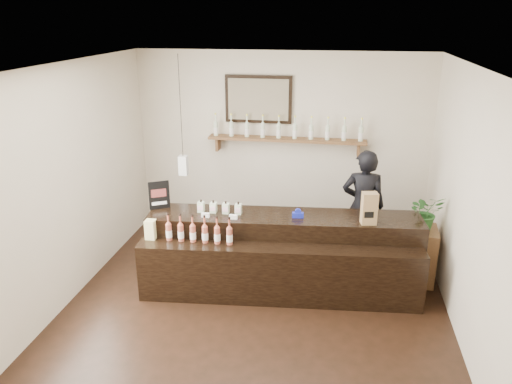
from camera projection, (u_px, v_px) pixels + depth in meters
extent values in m
plane|color=black|center=(254.00, 310.00, 5.89)|extent=(5.00, 5.00, 0.00)
plane|color=beige|center=(281.00, 143.00, 7.74)|extent=(4.50, 0.00, 4.50)
plane|color=beige|center=(187.00, 340.00, 3.10)|extent=(4.50, 0.00, 4.50)
plane|color=beige|center=(62.00, 188.00, 5.76)|extent=(0.00, 5.00, 5.00)
plane|color=beige|center=(472.00, 212.00, 5.07)|extent=(0.00, 5.00, 5.00)
plane|color=white|center=(254.00, 68.00, 4.94)|extent=(5.00, 5.00, 0.00)
cube|color=brown|center=(287.00, 139.00, 7.57)|extent=(2.40, 0.25, 0.04)
cube|color=brown|center=(218.00, 144.00, 7.80)|extent=(0.04, 0.20, 0.20)
cube|color=brown|center=(358.00, 150.00, 7.47)|extent=(0.04, 0.20, 0.20)
cube|color=black|center=(258.00, 99.00, 7.53)|extent=(1.02, 0.04, 0.72)
cube|color=#4F4432|center=(258.00, 100.00, 7.51)|extent=(0.92, 0.01, 0.62)
cube|color=white|center=(183.00, 165.00, 7.15)|extent=(0.12, 0.12, 0.28)
cylinder|color=black|center=(180.00, 107.00, 6.87)|extent=(0.01, 0.01, 1.41)
cylinder|color=beige|center=(216.00, 129.00, 7.69)|extent=(0.07, 0.07, 0.20)
cone|color=beige|center=(216.00, 121.00, 7.65)|extent=(0.07, 0.07, 0.05)
cylinder|color=beige|center=(215.00, 117.00, 7.63)|extent=(0.02, 0.02, 0.07)
cylinder|color=#EEE646|center=(215.00, 114.00, 7.62)|extent=(0.03, 0.03, 0.02)
cylinder|color=white|center=(216.00, 130.00, 7.70)|extent=(0.07, 0.07, 0.09)
cylinder|color=beige|center=(231.00, 130.00, 7.66)|extent=(0.07, 0.07, 0.20)
cone|color=beige|center=(231.00, 121.00, 7.61)|extent=(0.07, 0.07, 0.05)
cylinder|color=beige|center=(231.00, 117.00, 7.59)|extent=(0.02, 0.02, 0.07)
cylinder|color=#EEE646|center=(231.00, 114.00, 7.58)|extent=(0.03, 0.03, 0.02)
cylinder|color=white|center=(231.00, 131.00, 7.66)|extent=(0.07, 0.07, 0.09)
cylinder|color=beige|center=(247.00, 130.00, 7.62)|extent=(0.07, 0.07, 0.20)
cone|color=beige|center=(247.00, 122.00, 7.58)|extent=(0.07, 0.07, 0.05)
cylinder|color=beige|center=(247.00, 118.00, 7.56)|extent=(0.02, 0.02, 0.07)
cylinder|color=#EEE646|center=(247.00, 115.00, 7.54)|extent=(0.03, 0.03, 0.02)
cylinder|color=white|center=(247.00, 131.00, 7.63)|extent=(0.07, 0.07, 0.09)
cylinder|color=beige|center=(263.00, 131.00, 7.58)|extent=(0.07, 0.07, 0.20)
cone|color=beige|center=(263.00, 122.00, 7.54)|extent=(0.07, 0.07, 0.05)
cylinder|color=beige|center=(263.00, 119.00, 7.52)|extent=(0.02, 0.02, 0.07)
cylinder|color=#EEE646|center=(263.00, 115.00, 7.50)|extent=(0.03, 0.03, 0.02)
cylinder|color=white|center=(263.00, 132.00, 7.59)|extent=(0.07, 0.07, 0.09)
cylinder|color=beige|center=(279.00, 131.00, 7.54)|extent=(0.07, 0.07, 0.20)
cone|color=beige|center=(279.00, 123.00, 7.50)|extent=(0.07, 0.07, 0.05)
cylinder|color=beige|center=(279.00, 119.00, 7.48)|extent=(0.02, 0.02, 0.07)
cylinder|color=#EEE646|center=(279.00, 116.00, 7.47)|extent=(0.03, 0.03, 0.02)
cylinder|color=white|center=(279.00, 133.00, 7.55)|extent=(0.07, 0.07, 0.09)
cylinder|color=beige|center=(295.00, 132.00, 7.51)|extent=(0.07, 0.07, 0.20)
cone|color=beige|center=(295.00, 124.00, 7.46)|extent=(0.07, 0.07, 0.05)
cylinder|color=beige|center=(295.00, 120.00, 7.44)|extent=(0.02, 0.02, 0.07)
cylinder|color=#EEE646|center=(295.00, 116.00, 7.43)|extent=(0.03, 0.03, 0.02)
cylinder|color=white|center=(295.00, 133.00, 7.51)|extent=(0.07, 0.07, 0.09)
cylinder|color=beige|center=(311.00, 132.00, 7.47)|extent=(0.07, 0.07, 0.20)
cone|color=beige|center=(311.00, 124.00, 7.43)|extent=(0.07, 0.07, 0.05)
cylinder|color=beige|center=(312.00, 120.00, 7.41)|extent=(0.02, 0.02, 0.07)
cylinder|color=#EEE646|center=(312.00, 117.00, 7.39)|extent=(0.03, 0.03, 0.02)
cylinder|color=white|center=(311.00, 134.00, 7.48)|extent=(0.07, 0.07, 0.09)
cylinder|color=beige|center=(327.00, 133.00, 7.43)|extent=(0.07, 0.07, 0.20)
cone|color=beige|center=(328.00, 125.00, 7.39)|extent=(0.07, 0.07, 0.05)
cylinder|color=beige|center=(328.00, 121.00, 7.37)|extent=(0.02, 0.02, 0.07)
cylinder|color=#EEE646|center=(328.00, 118.00, 7.35)|extent=(0.03, 0.03, 0.02)
cylinder|color=white|center=(327.00, 134.00, 7.44)|extent=(0.07, 0.07, 0.09)
cylinder|color=beige|center=(344.00, 134.00, 7.39)|extent=(0.07, 0.07, 0.20)
cone|color=beige|center=(345.00, 125.00, 7.35)|extent=(0.07, 0.07, 0.05)
cylinder|color=beige|center=(345.00, 121.00, 7.33)|extent=(0.02, 0.02, 0.07)
cylinder|color=#EEE646|center=(345.00, 118.00, 7.32)|extent=(0.03, 0.03, 0.02)
cylinder|color=white|center=(344.00, 135.00, 7.40)|extent=(0.07, 0.07, 0.09)
cylinder|color=beige|center=(361.00, 134.00, 7.36)|extent=(0.07, 0.07, 0.20)
cone|color=beige|center=(361.00, 126.00, 7.31)|extent=(0.07, 0.07, 0.05)
cylinder|color=beige|center=(362.00, 122.00, 7.29)|extent=(0.02, 0.02, 0.07)
cylinder|color=#EEE646|center=(362.00, 119.00, 7.28)|extent=(0.03, 0.03, 0.02)
cylinder|color=white|center=(361.00, 136.00, 7.36)|extent=(0.07, 0.07, 0.09)
cube|color=black|center=(283.00, 250.00, 6.34)|extent=(3.43, 0.87, 0.95)
cube|color=black|center=(279.00, 275.00, 5.96)|extent=(3.40, 0.57, 0.72)
cube|color=white|center=(205.00, 215.00, 6.11)|extent=(0.10, 0.04, 0.05)
cube|color=white|center=(233.00, 217.00, 6.06)|extent=(0.10, 0.04, 0.05)
cube|color=#D3CC81|center=(151.00, 234.00, 6.06)|extent=(0.12, 0.12, 0.12)
cube|color=#D3CC81|center=(150.00, 225.00, 6.02)|extent=(0.12, 0.12, 0.12)
cube|color=beige|center=(201.00, 207.00, 6.27)|extent=(0.08, 0.08, 0.13)
cube|color=#FBC3D2|center=(200.00, 208.00, 6.23)|extent=(0.07, 0.00, 0.06)
cylinder|color=black|center=(201.00, 201.00, 6.25)|extent=(0.02, 0.02, 0.03)
cube|color=beige|center=(213.00, 208.00, 6.25)|extent=(0.08, 0.08, 0.13)
cube|color=#FBC3D2|center=(213.00, 209.00, 6.21)|extent=(0.07, 0.00, 0.06)
cylinder|color=black|center=(213.00, 202.00, 6.22)|extent=(0.02, 0.02, 0.03)
cube|color=beige|center=(226.00, 208.00, 6.22)|extent=(0.08, 0.08, 0.13)
cube|color=#FBC3D2|center=(225.00, 210.00, 6.18)|extent=(0.07, 0.00, 0.06)
cylinder|color=black|center=(226.00, 202.00, 6.20)|extent=(0.02, 0.02, 0.03)
cube|color=beige|center=(238.00, 209.00, 6.20)|extent=(0.08, 0.08, 0.13)
cube|color=#FBC3D2|center=(238.00, 210.00, 6.16)|extent=(0.07, 0.00, 0.06)
cylinder|color=black|center=(238.00, 203.00, 6.17)|extent=(0.02, 0.02, 0.03)
cylinder|color=#AA4F39|center=(169.00, 232.00, 6.01)|extent=(0.07, 0.07, 0.20)
cone|color=#AA4F39|center=(168.00, 222.00, 5.97)|extent=(0.07, 0.07, 0.05)
cylinder|color=#AA4F39|center=(168.00, 218.00, 5.95)|extent=(0.02, 0.02, 0.07)
cylinder|color=black|center=(168.00, 214.00, 5.93)|extent=(0.03, 0.03, 0.02)
cylinder|color=white|center=(169.00, 234.00, 6.02)|extent=(0.07, 0.07, 0.09)
cylinder|color=#AA4F39|center=(181.00, 233.00, 5.99)|extent=(0.07, 0.07, 0.20)
cone|color=#AA4F39|center=(180.00, 223.00, 5.95)|extent=(0.07, 0.07, 0.05)
cylinder|color=#AA4F39|center=(180.00, 219.00, 5.93)|extent=(0.02, 0.02, 0.07)
cylinder|color=black|center=(180.00, 215.00, 5.91)|extent=(0.03, 0.03, 0.02)
cylinder|color=white|center=(181.00, 234.00, 6.00)|extent=(0.07, 0.07, 0.09)
cylinder|color=#AA4F39|center=(193.00, 234.00, 5.97)|extent=(0.07, 0.07, 0.20)
cone|color=#AA4F39|center=(192.00, 224.00, 5.92)|extent=(0.07, 0.07, 0.05)
cylinder|color=#AA4F39|center=(192.00, 219.00, 5.90)|extent=(0.02, 0.02, 0.07)
cylinder|color=black|center=(192.00, 216.00, 5.89)|extent=(0.03, 0.03, 0.02)
cylinder|color=white|center=(193.00, 235.00, 5.97)|extent=(0.07, 0.07, 0.09)
cylinder|color=#AA4F39|center=(205.00, 235.00, 5.94)|extent=(0.07, 0.07, 0.20)
cone|color=#AA4F39|center=(205.00, 225.00, 5.90)|extent=(0.07, 0.07, 0.05)
cylinder|color=#AA4F39|center=(204.00, 220.00, 5.88)|extent=(0.02, 0.02, 0.07)
cylinder|color=black|center=(204.00, 217.00, 5.87)|extent=(0.03, 0.03, 0.02)
cylinder|color=white|center=(205.00, 236.00, 5.95)|extent=(0.07, 0.07, 0.09)
cylinder|color=#AA4F39|center=(217.00, 235.00, 5.92)|extent=(0.07, 0.07, 0.20)
cone|color=#AA4F39|center=(217.00, 226.00, 5.88)|extent=(0.07, 0.07, 0.05)
cylinder|color=#AA4F39|center=(217.00, 221.00, 5.86)|extent=(0.02, 0.02, 0.07)
cylinder|color=black|center=(217.00, 217.00, 5.84)|extent=(0.03, 0.03, 0.02)
cylinder|color=white|center=(217.00, 237.00, 5.93)|extent=(0.07, 0.07, 0.09)
cylinder|color=#AA4F39|center=(230.00, 236.00, 5.90)|extent=(0.07, 0.07, 0.20)
cone|color=#AA4F39|center=(229.00, 227.00, 5.86)|extent=(0.07, 0.07, 0.05)
cylinder|color=#AA4F39|center=(229.00, 222.00, 5.84)|extent=(0.02, 0.02, 0.07)
cylinder|color=black|center=(229.00, 218.00, 5.82)|extent=(0.03, 0.03, 0.02)
cylinder|color=white|center=(230.00, 238.00, 5.91)|extent=(0.07, 0.07, 0.09)
cube|color=black|center=(159.00, 195.00, 6.33)|extent=(0.24, 0.14, 0.37)
cube|color=brown|center=(159.00, 193.00, 6.31)|extent=(0.17, 0.09, 0.10)
cube|color=white|center=(159.00, 203.00, 6.35)|extent=(0.17, 0.09, 0.04)
cube|color=#9F7E4D|center=(369.00, 208.00, 5.87)|extent=(0.20, 0.16, 0.39)
cube|color=black|center=(369.00, 215.00, 5.83)|extent=(0.11, 0.02, 0.08)
cube|color=#16209E|center=(298.00, 215.00, 6.10)|extent=(0.14, 0.07, 0.06)
cylinder|color=#16209E|center=(298.00, 211.00, 6.09)|extent=(0.08, 0.04, 0.08)
cube|color=brown|center=(420.00, 255.00, 6.45)|extent=(0.40, 0.52, 0.73)
imported|color=#2B6126|center=(425.00, 212.00, 6.24)|extent=(0.51, 0.47, 0.47)
imported|color=black|center=(363.00, 199.00, 6.83)|extent=(0.66, 0.44, 1.81)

